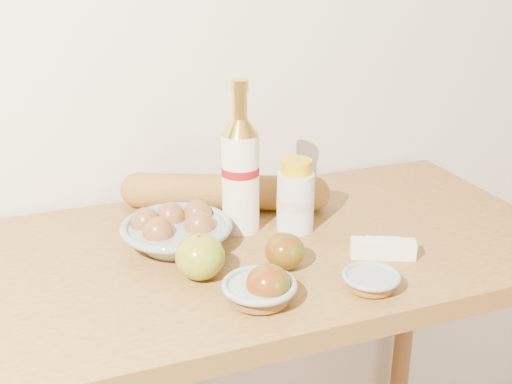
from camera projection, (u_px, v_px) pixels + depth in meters
back_wall at (195, 9)px, 1.35m from camera, size 3.50×0.02×2.60m
table at (251, 302)px, 1.26m from camera, size 1.20×0.60×0.90m
bourbon_bottle at (240, 171)px, 1.23m from camera, size 0.10×0.10×0.30m
cream_bottle at (295, 198)px, 1.25m from camera, size 0.09×0.09×0.15m
egg_bowl at (176, 231)px, 1.20m from camera, size 0.21×0.21×0.07m
baguette at (225, 192)px, 1.36m from camera, size 0.44×0.25×0.07m
apple_yellowgreen at (200, 257)px, 1.08m from camera, size 0.10×0.10×0.08m
apple_redgreen_front at (268, 284)px, 1.01m from camera, size 0.09×0.09×0.07m
apple_redgreen_right at (285, 251)px, 1.12m from camera, size 0.09×0.09×0.06m
sugar_bowl at (259, 291)px, 1.02m from camera, size 0.16×0.16×0.04m
syrup_bowl at (371, 281)px, 1.06m from camera, size 0.11×0.11×0.03m
butter_stick at (383, 249)px, 1.16m from camera, size 0.12×0.08×0.03m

